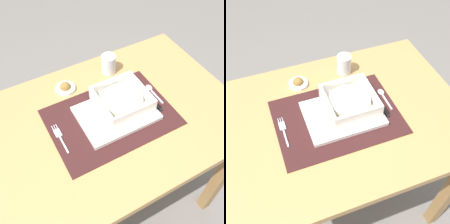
# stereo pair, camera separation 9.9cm
# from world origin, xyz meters

# --- Properties ---
(ground_plane) EXTENTS (6.00, 6.00, 0.00)m
(ground_plane) POSITION_xyz_m (0.00, 0.00, 0.00)
(ground_plane) COLOR slate
(dining_table) EXTENTS (0.96, 0.66, 0.74)m
(dining_table) POSITION_xyz_m (0.00, 0.00, 0.62)
(dining_table) COLOR #B2844C
(dining_table) RESTS_ON ground
(placemat) EXTENTS (0.45, 0.32, 0.00)m
(placemat) POSITION_xyz_m (0.00, -0.00, 0.74)
(placemat) COLOR #381919
(placemat) RESTS_ON dining_table
(serving_plate) EXTENTS (0.28, 0.20, 0.02)m
(serving_plate) POSITION_xyz_m (0.02, -0.00, 0.75)
(serving_plate) COLOR white
(serving_plate) RESTS_ON placemat
(porridge_bowl) EXTENTS (0.18, 0.18, 0.06)m
(porridge_bowl) POSITION_xyz_m (0.06, 0.02, 0.78)
(porridge_bowl) COLOR white
(porridge_bowl) RESTS_ON serving_plate
(fork) EXTENTS (0.02, 0.13, 0.00)m
(fork) POSITION_xyz_m (-0.20, 0.01, 0.74)
(fork) COLOR silver
(fork) RESTS_ON placemat
(spoon) EXTENTS (0.02, 0.11, 0.01)m
(spoon) POSITION_xyz_m (0.20, 0.04, 0.74)
(spoon) COLOR silver
(spoon) RESTS_ON placemat
(butter_knife) EXTENTS (0.01, 0.13, 0.01)m
(butter_knife) POSITION_xyz_m (0.18, -0.01, 0.74)
(butter_knife) COLOR black
(butter_knife) RESTS_ON placemat
(drinking_glass) EXTENTS (0.06, 0.06, 0.08)m
(drinking_glass) POSITION_xyz_m (0.11, 0.22, 0.77)
(drinking_glass) COLOR white
(drinking_glass) RESTS_ON dining_table
(condiment_saucer) EXTENTS (0.08, 0.08, 0.04)m
(condiment_saucer) POSITION_xyz_m (-0.09, 0.21, 0.75)
(condiment_saucer) COLOR white
(condiment_saucer) RESTS_ON dining_table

